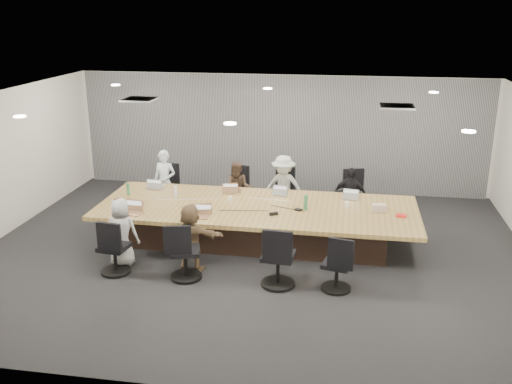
% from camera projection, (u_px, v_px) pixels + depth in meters
% --- Properties ---
extents(floor, '(10.00, 8.00, 0.00)m').
position_uv_depth(floor, '(252.00, 253.00, 10.52)').
color(floor, black).
rests_on(floor, ground).
extents(ceiling, '(10.00, 8.00, 0.00)m').
position_uv_depth(ceiling, '(252.00, 101.00, 9.65)').
color(ceiling, white).
rests_on(ceiling, wall_back).
extents(wall_back, '(10.00, 0.00, 2.80)m').
position_uv_depth(wall_back, '(281.00, 133.00, 13.83)').
color(wall_back, beige).
rests_on(wall_back, ground).
extents(wall_front, '(10.00, 0.00, 2.80)m').
position_uv_depth(wall_front, '(191.00, 283.00, 6.34)').
color(wall_front, beige).
rests_on(wall_front, ground).
extents(curtain, '(9.80, 0.04, 2.80)m').
position_uv_depth(curtain, '(280.00, 134.00, 13.76)').
color(curtain, gray).
rests_on(curtain, ground).
extents(conference_table, '(6.00, 2.20, 0.74)m').
position_uv_depth(conference_table, '(257.00, 223.00, 10.86)').
color(conference_table, '#332219').
rests_on(conference_table, ground).
extents(chair_0, '(0.57, 0.57, 0.73)m').
position_uv_depth(chair_0, '(170.00, 191.00, 12.82)').
color(chair_0, black).
rests_on(chair_0, ground).
extents(chair_1, '(0.66, 0.66, 0.79)m').
position_uv_depth(chair_1, '(242.00, 194.00, 12.56)').
color(chair_1, black).
rests_on(chair_1, ground).
extents(chair_2, '(0.60, 0.60, 0.80)m').
position_uv_depth(chair_2, '(285.00, 196.00, 12.40)').
color(chair_2, black).
rests_on(chair_2, ground).
extents(chair_3, '(0.70, 0.70, 0.84)m').
position_uv_depth(chair_3, '(349.00, 198.00, 12.18)').
color(chair_3, black).
rests_on(chair_3, ground).
extents(chair_4, '(0.59, 0.59, 0.79)m').
position_uv_depth(chair_4, '(115.00, 251.00, 9.61)').
color(chair_4, black).
rests_on(chair_4, ground).
extents(chair_5, '(0.68, 0.68, 0.82)m').
position_uv_depth(chair_5, '(185.00, 255.00, 9.41)').
color(chair_5, black).
rests_on(chair_5, ground).
extents(chair_6, '(0.62, 0.62, 0.87)m').
position_uv_depth(chair_6, '(278.00, 261.00, 9.16)').
color(chair_6, black).
rests_on(chair_6, ground).
extents(chair_7, '(0.61, 0.61, 0.75)m').
position_uv_depth(chair_7, '(337.00, 268.00, 9.03)').
color(chair_7, black).
rests_on(chair_7, ground).
extents(person_0, '(0.54, 0.39, 1.39)m').
position_uv_depth(person_0, '(165.00, 182.00, 12.39)').
color(person_0, silver).
rests_on(person_0, ground).
extents(laptop_0, '(0.35, 0.26, 0.02)m').
position_uv_depth(laptop_0, '(156.00, 187.00, 11.86)').
color(laptop_0, '#B2B2B7').
rests_on(laptop_0, conference_table).
extents(person_1, '(0.63, 0.51, 1.22)m').
position_uv_depth(person_1, '(238.00, 189.00, 12.16)').
color(person_1, '#4C382B').
rests_on(person_1, ground).
extents(laptop_1, '(0.35, 0.27, 0.02)m').
position_uv_depth(laptop_1, '(233.00, 191.00, 11.60)').
color(laptop_1, '#8C6647').
rests_on(laptop_1, conference_table).
extents(person_2, '(0.94, 0.60, 1.39)m').
position_uv_depth(person_2, '(283.00, 188.00, 11.98)').
color(person_2, '#9BA39A').
rests_on(person_2, ground).
extents(laptop_2, '(0.30, 0.23, 0.02)m').
position_uv_depth(laptop_2, '(280.00, 193.00, 11.45)').
color(laptop_2, '#B2B2B7').
rests_on(laptop_2, conference_table).
extents(person_3, '(0.72, 0.35, 1.20)m').
position_uv_depth(person_3, '(350.00, 195.00, 11.80)').
color(person_3, black).
rests_on(person_3, ground).
extents(laptop_3, '(0.33, 0.24, 0.02)m').
position_uv_depth(laptop_3, '(350.00, 197.00, 11.23)').
color(laptop_3, '#B2B2B7').
rests_on(laptop_3, conference_table).
extents(person_4, '(0.59, 0.39, 1.21)m').
position_uv_depth(person_4, '(122.00, 232.00, 9.87)').
color(person_4, '#A9A9A9').
rests_on(person_4, ground).
extents(laptop_4, '(0.36, 0.27, 0.02)m').
position_uv_depth(laptop_4, '(133.00, 213.00, 10.34)').
color(laptop_4, '#8C6647').
rests_on(laptop_4, conference_table).
extents(person_5, '(1.12, 0.44, 1.18)m').
position_uv_depth(person_5, '(191.00, 237.00, 9.68)').
color(person_5, brown).
rests_on(person_5, ground).
extents(laptop_5, '(0.36, 0.29, 0.02)m').
position_uv_depth(laptop_5, '(199.00, 217.00, 10.15)').
color(laptop_5, '#8C6647').
rests_on(laptop_5, conference_table).
extents(bottle_green_left, '(0.07, 0.07, 0.24)m').
position_uv_depth(bottle_green_left, '(128.00, 189.00, 11.37)').
color(bottle_green_left, '#347347').
rests_on(bottle_green_left, conference_table).
extents(bottle_green_right, '(0.10, 0.10, 0.28)m').
position_uv_depth(bottle_green_right, '(306.00, 202.00, 10.53)').
color(bottle_green_right, '#347347').
rests_on(bottle_green_right, conference_table).
extents(bottle_clear, '(0.08, 0.08, 0.21)m').
position_uv_depth(bottle_clear, '(175.00, 191.00, 11.27)').
color(bottle_clear, silver).
rests_on(bottle_clear, conference_table).
extents(cup_white_far, '(0.08, 0.08, 0.09)m').
position_uv_depth(cup_white_far, '(230.00, 199.00, 11.02)').
color(cup_white_far, white).
rests_on(cup_white_far, conference_table).
extents(cup_white_near, '(0.10, 0.10, 0.10)m').
position_uv_depth(cup_white_near, '(347.00, 204.00, 10.69)').
color(cup_white_near, white).
rests_on(cup_white_near, conference_table).
extents(mug_brown, '(0.12, 0.12, 0.11)m').
position_uv_depth(mug_brown, '(117.00, 201.00, 10.85)').
color(mug_brown, brown).
rests_on(mug_brown, conference_table).
extents(mic_left, '(0.15, 0.12, 0.03)m').
position_uv_depth(mic_left, '(196.00, 211.00, 10.45)').
color(mic_left, black).
rests_on(mic_left, conference_table).
extents(mic_right, '(0.16, 0.13, 0.03)m').
position_uv_depth(mic_right, '(298.00, 210.00, 10.52)').
color(mic_right, black).
rests_on(mic_right, conference_table).
extents(stapler, '(0.16, 0.10, 0.06)m').
position_uv_depth(stapler, '(274.00, 214.00, 10.27)').
color(stapler, black).
rests_on(stapler, conference_table).
extents(canvas_bag, '(0.28, 0.20, 0.14)m').
position_uv_depth(canvas_bag, '(379.00, 208.00, 10.45)').
color(canvas_bag, '#C0A992').
rests_on(canvas_bag, conference_table).
extents(snack_packet, '(0.19, 0.15, 0.04)m').
position_uv_depth(snack_packet, '(401.00, 216.00, 10.21)').
color(snack_packet, red).
rests_on(snack_packet, conference_table).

